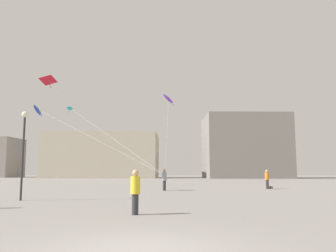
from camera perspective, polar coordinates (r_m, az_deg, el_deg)
The scene contains 12 objects.
ground_plane at distance 7.68m, azimuth -5.01°, elevation -19.24°, with size 300.00×300.00×0.00m, color gray.
person_in_orange at distance 34.42m, azimuth 15.66°, elevation -8.12°, with size 0.38×0.38×1.76m.
person_in_yellow at distance 13.45m, azimuth -5.29°, elevation -10.21°, with size 0.36×0.36×1.66m.
person_in_grey at distance 30.21m, azimuth -0.60°, elevation -8.48°, with size 0.39×0.39×1.81m.
kite_violet_diamond at distance 31.11m, azimuth 0.12°, elevation 4.44°, with size 1.26×1.39×7.16m.
kite_crimson_delta at distance 30.50m, azimuth -18.33°, elevation 6.63°, with size 10.02×3.18×7.96m.
kite_cyan_diamond at distance 45.46m, azimuth -15.10°, elevation 2.45°, with size 12.90×13.59×8.45m.
kite_cobalt_diamond at distance 42.25m, azimuth -20.09°, elevation 2.42°, with size 15.06×9.16×7.82m.
building_centre_hall at distance 93.53m, azimuth -10.37°, elevation -4.79°, with size 28.15×16.76×11.16m.
building_right_hall at distance 90.51m, azimuth 12.22°, elevation -3.35°, with size 20.41×17.08×15.30m.
lamppost_east at distance 21.56m, azimuth -22.23°, elevation -2.12°, with size 0.36×0.36×4.99m.
handbag_beside_flyer at distance 34.63m, azimuth 16.24°, elevation -9.49°, with size 0.32×0.14×0.24m, color brown.
Camera 1 is at (0.89, -7.46, 1.58)m, focal length 37.85 mm.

